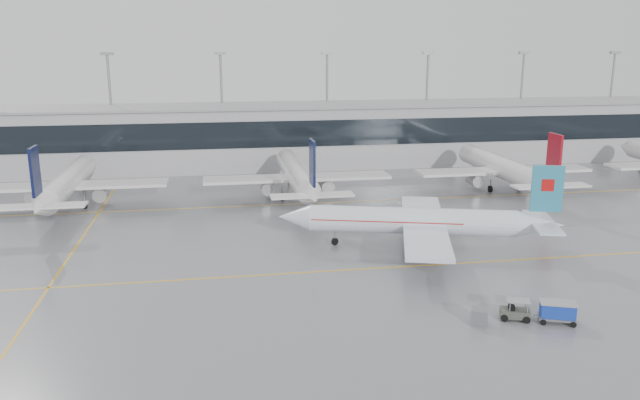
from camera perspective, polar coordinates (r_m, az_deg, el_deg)
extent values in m
plane|color=gray|center=(68.49, 1.69, -6.46)|extent=(320.00, 320.00, 0.00)
cube|color=#F3A70F|center=(68.48, 1.69, -6.46)|extent=(120.00, 0.25, 0.01)
cube|color=#F3A70F|center=(96.77, -1.78, -0.34)|extent=(120.00, 0.25, 0.01)
cube|color=#F3A70F|center=(83.31, -21.21, -3.68)|extent=(0.25, 60.00, 0.01)
cube|color=#A2A2A6|center=(126.83, -3.80, 5.82)|extent=(180.00, 15.00, 12.00)
cube|color=black|center=(119.18, -3.43, 6.03)|extent=(180.00, 0.20, 5.00)
cube|color=gray|center=(126.10, -3.85, 8.61)|extent=(182.00, 16.00, 0.40)
cylinder|color=gray|center=(133.10, -18.52, 7.69)|extent=(0.50, 0.50, 22.00)
cube|color=gray|center=(132.49, -18.91, 12.54)|extent=(2.40, 1.00, 0.60)
cylinder|color=gray|center=(131.56, -8.93, 8.17)|extent=(0.50, 0.50, 22.00)
cube|color=gray|center=(130.94, -9.12, 13.09)|extent=(2.40, 1.00, 0.60)
cylinder|color=gray|center=(133.67, 0.64, 8.43)|extent=(0.50, 0.50, 22.00)
cube|color=gray|center=(133.05, 0.65, 13.27)|extent=(2.40, 1.00, 0.60)
cylinder|color=gray|center=(139.26, 9.68, 8.45)|extent=(0.50, 0.50, 22.00)
cube|color=gray|center=(138.67, 9.88, 13.10)|extent=(2.40, 1.00, 0.60)
cylinder|color=gray|center=(147.95, 17.84, 8.30)|extent=(0.50, 0.50, 22.00)
cube|color=gray|center=(147.40, 18.18, 12.67)|extent=(2.40, 1.00, 0.60)
cylinder|color=gray|center=(159.22, 24.97, 8.03)|extent=(0.50, 0.50, 22.00)
cube|color=gray|center=(158.71, 25.39, 12.08)|extent=(2.40, 1.00, 0.60)
cylinder|color=silver|center=(75.74, 8.36, -1.89)|extent=(24.40, 9.88, 3.21)
cone|color=silver|center=(76.55, -2.35, -1.58)|extent=(4.73, 4.19, 3.21)
cone|color=silver|center=(77.76, 19.50, -2.14)|extent=(6.27, 4.64, 3.21)
cube|color=silver|center=(75.92, 9.48, -2.21)|extent=(12.16, 26.85, 0.45)
cube|color=silver|center=(77.73, 19.66, -1.93)|extent=(5.52, 10.57, 0.25)
cube|color=teal|center=(76.83, 20.05, 0.97)|extent=(3.56, 1.34, 5.48)
cylinder|color=#A1A1A1|center=(71.76, 9.21, -4.41)|extent=(4.04, 3.02, 2.10)
cylinder|color=#A1A1A1|center=(80.92, 8.92, -2.28)|extent=(4.04, 3.02, 2.10)
cylinder|color=gray|center=(76.61, 1.37, -3.33)|extent=(0.20, 0.20, 1.34)
cylinder|color=black|center=(76.81, 1.37, -3.81)|extent=(0.95, 0.54, 0.90)
cylinder|color=gray|center=(74.02, 10.30, -4.10)|extent=(0.24, 0.24, 1.34)
cylinder|color=black|center=(74.23, 10.27, -4.60)|extent=(1.18, 0.74, 1.10)
cylinder|color=gray|center=(78.98, 10.06, -2.94)|extent=(0.24, 0.24, 1.34)
cylinder|color=black|center=(79.17, 10.04, -3.41)|extent=(1.18, 0.74, 1.10)
cube|color=#B70F0F|center=(76.73, 20.08, 1.30)|extent=(1.47, 0.82, 1.40)
cube|color=#B70F0F|center=(75.64, 6.09, -1.68)|extent=(18.19, 8.11, 0.12)
cylinder|color=white|center=(102.41, -22.00, 1.62)|extent=(3.59, 27.36, 3.59)
cone|color=white|center=(117.49, -20.45, 3.23)|extent=(3.59, 4.00, 3.59)
cone|color=white|center=(86.79, -24.22, -0.68)|extent=(3.59, 5.60, 3.59)
cube|color=white|center=(101.06, -22.16, 1.22)|extent=(29.64, 5.00, 0.45)
cube|color=white|center=(86.53, -24.27, -0.52)|extent=(11.40, 2.80, 0.25)
cube|color=#0C1237|center=(85.41, -24.60, 2.41)|extent=(0.35, 3.60, 6.12)
cylinder|color=#A1A1A1|center=(103.00, -24.63, 0.34)|extent=(2.10, 3.60, 2.10)
cylinder|color=#A1A1A1|center=(100.91, -19.36, 0.57)|extent=(2.10, 3.60, 2.10)
cylinder|color=gray|center=(113.15, -20.79, 1.49)|extent=(0.20, 0.20, 1.56)
cylinder|color=black|center=(113.31, -20.75, 1.10)|extent=(0.30, 0.90, 0.90)
cylinder|color=gray|center=(101.16, -23.60, -0.12)|extent=(0.24, 0.24, 1.56)
cylinder|color=black|center=(101.33, -23.56, -0.54)|extent=(0.45, 1.10, 1.10)
cylinder|color=gray|center=(100.00, -20.71, 0.00)|extent=(0.24, 0.24, 1.56)
cylinder|color=black|center=(100.18, -20.68, -0.43)|extent=(0.45, 1.10, 1.10)
cylinder|color=white|center=(100.76, -2.19, 2.45)|extent=(3.59, 27.36, 3.59)
cone|color=white|center=(116.06, -3.20, 3.97)|extent=(3.59, 4.00, 3.59)
cone|color=white|center=(84.83, -0.74, 0.26)|extent=(3.59, 5.60, 3.59)
cube|color=white|center=(99.38, -2.07, 2.05)|extent=(29.64, 5.00, 0.45)
cube|color=white|center=(84.57, -0.72, 0.43)|extent=(11.40, 2.80, 0.25)
cube|color=#0C1237|center=(83.43, -0.70, 3.44)|extent=(0.35, 3.60, 6.12)
cylinder|color=#A1A1A1|center=(99.69, -4.84, 1.17)|extent=(2.10, 3.60, 2.10)
cylinder|color=#A1A1A1|center=(100.91, 0.60, 1.37)|extent=(2.10, 3.60, 2.10)
cylinder|color=gray|center=(111.66, -2.89, 2.23)|extent=(0.20, 0.20, 1.56)
cylinder|color=black|center=(111.82, -2.89, 1.84)|extent=(0.30, 0.90, 0.90)
cylinder|color=gray|center=(98.57, -3.49, 0.70)|extent=(0.24, 0.24, 1.56)
cylinder|color=black|center=(98.75, -3.48, 0.26)|extent=(0.45, 1.10, 1.10)
cylinder|color=gray|center=(99.23, -0.50, 0.82)|extent=(0.24, 0.24, 1.56)
cylinder|color=black|center=(99.41, -0.50, 0.38)|extent=(0.45, 1.10, 1.10)
cylinder|color=white|center=(110.76, 16.09, 2.96)|extent=(3.59, 27.36, 3.59)
cone|color=white|center=(124.83, 13.02, 4.34)|extent=(3.59, 4.00, 3.59)
cone|color=white|center=(96.49, 20.27, 1.07)|extent=(3.59, 5.60, 3.59)
cube|color=white|center=(109.51, 16.41, 2.60)|extent=(29.64, 5.00, 0.45)
cube|color=white|center=(96.26, 20.34, 1.22)|extent=(11.40, 2.80, 0.25)
cube|color=maroon|center=(95.26, 20.63, 3.86)|extent=(0.35, 3.60, 6.12)
cylinder|color=#A1A1A1|center=(108.25, 13.96, 1.82)|extent=(2.10, 3.60, 2.10)
cylinder|color=#A1A1A1|center=(112.40, 18.45, 1.95)|extent=(2.10, 3.60, 2.10)
cylinder|color=gray|center=(120.76, 13.85, 2.73)|extent=(0.20, 0.20, 1.56)
cylinder|color=black|center=(120.91, 13.83, 2.37)|extent=(0.30, 0.90, 0.90)
cylinder|color=gray|center=(107.92, 15.32, 1.39)|extent=(0.24, 0.24, 1.56)
cylinder|color=black|center=(108.09, 15.30, 0.99)|extent=(0.45, 1.10, 1.10)
cylinder|color=gray|center=(110.20, 17.78, 1.47)|extent=(0.24, 0.24, 1.56)
cylinder|color=black|center=(110.36, 17.75, 1.08)|extent=(0.45, 1.10, 1.10)
cone|color=white|center=(141.94, 26.23, 4.39)|extent=(3.59, 4.00, 3.59)
cube|color=#41463C|center=(59.34, 17.39, -9.84)|extent=(2.88, 2.19, 0.74)
cube|color=gray|center=(58.89, 17.68, -8.74)|extent=(2.38, 2.00, 0.06)
cube|color=black|center=(59.12, 17.11, -9.41)|extent=(0.80, 0.98, 0.43)
cylinder|color=gray|center=(59.63, 19.24, -9.93)|extent=(1.22, 0.53, 0.09)
cylinder|color=gray|center=(58.45, 16.98, -9.39)|extent=(0.09, 0.09, 0.96)
cylinder|color=gray|center=(59.53, 16.87, -8.95)|extent=(0.09, 0.09, 0.96)
cylinder|color=gray|center=(58.65, 18.44, -9.42)|extent=(0.09, 0.09, 0.96)
cylinder|color=gray|center=(59.71, 18.30, -8.98)|extent=(0.09, 0.09, 0.96)
cylinder|color=black|center=(58.71, 16.50, -10.32)|extent=(0.67, 0.42, 0.64)
cylinder|color=black|center=(59.97, 16.38, -9.79)|extent=(0.67, 0.42, 0.64)
cylinder|color=black|center=(58.94, 18.38, -10.37)|extent=(0.67, 0.42, 0.64)
cylinder|color=black|center=(60.20, 18.22, -9.83)|extent=(0.67, 0.42, 0.64)
cube|color=gray|center=(59.94, 20.85, -10.01)|extent=(3.48, 2.56, 0.19)
cube|color=#1534A9|center=(59.66, 20.91, -9.37)|extent=(3.25, 2.39, 1.25)
cube|color=gray|center=(59.40, 20.97, -8.77)|extent=(3.52, 2.66, 0.10)
cylinder|color=black|center=(59.10, 19.74, -10.48)|extent=(0.55, 0.36, 0.52)
cylinder|color=black|center=(60.51, 19.53, -9.88)|extent=(0.55, 0.36, 0.52)
cylinder|color=black|center=(59.56, 22.16, -10.51)|extent=(0.55, 0.36, 0.52)
cylinder|color=black|center=(60.96, 21.89, -9.91)|extent=(0.55, 0.36, 0.52)
cube|color=slate|center=(57.48, 14.36, -10.29)|extent=(1.86, 1.81, 1.42)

